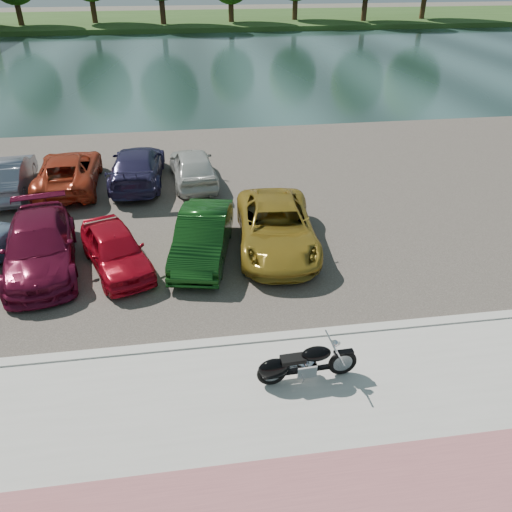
{
  "coord_description": "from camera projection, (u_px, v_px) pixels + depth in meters",
  "views": [
    {
      "loc": [
        -1.26,
        -7.55,
        8.39
      ],
      "look_at": [
        0.46,
        4.35,
        1.1
      ],
      "focal_mm": 35.0,
      "sensor_mm": 36.0,
      "label": 1
    }
  ],
  "objects": [
    {
      "name": "car_12",
      "position": [
        193.0,
        166.0,
        20.9
      ],
      "size": [
        2.13,
        4.48,
        1.48
      ],
      "primitive_type": "imported",
      "rotation": [
        0.0,
        0.0,
        3.23
      ],
      "color": "silver",
      "rests_on": "parking_lot"
    },
    {
      "name": "motorcycle",
      "position": [
        298.0,
        365.0,
        11.1
      ],
      "size": [
        2.33,
        0.75,
        1.05
      ],
      "rotation": [
        0.0,
        0.0,
        0.05
      ],
      "color": "black",
      "rests_on": "promenade"
    },
    {
      "name": "ground",
      "position": [
        264.0,
        403.0,
        10.89
      ],
      "size": [
        200.0,
        200.0,
        0.0
      ],
      "primitive_type": "plane",
      "color": "#595447",
      "rests_on": "ground"
    },
    {
      "name": "car_9",
      "position": [
        8.0,
        176.0,
        19.95
      ],
      "size": [
        2.01,
        4.67,
        1.5
      ],
      "primitive_type": "imported",
      "rotation": [
        0.0,
        0.0,
        3.24
      ],
      "color": "slate",
      "rests_on": "parking_lot"
    },
    {
      "name": "car_6",
      "position": [
        276.0,
        227.0,
        16.26
      ],
      "size": [
        2.85,
        5.46,
        1.47
      ],
      "primitive_type": "imported",
      "rotation": [
        0.0,
        0.0,
        -0.08
      ],
      "color": "#A28225",
      "rests_on": "parking_lot"
    },
    {
      "name": "promenade",
      "position": [
        272.0,
        439.0,
        10.02
      ],
      "size": [
        60.0,
        6.0,
        0.1
      ],
      "primitive_type": "cube",
      "color": "#B7B5AC",
      "rests_on": "ground"
    },
    {
      "name": "car_5",
      "position": [
        203.0,
        236.0,
        15.74
      ],
      "size": [
        2.36,
        4.59,
        1.44
      ],
      "primitive_type": "imported",
      "rotation": [
        0.0,
        0.0,
        -0.2
      ],
      "color": "#0F3910",
      "rests_on": "parking_lot"
    },
    {
      "name": "pink_path",
      "position": [
        286.0,
        507.0,
        8.72
      ],
      "size": [
        60.0,
        2.0,
        0.01
      ],
      "primitive_type": "cube",
      "color": "#99565C",
      "rests_on": "promenade"
    },
    {
      "name": "far_bank",
      "position": [
        186.0,
        20.0,
        71.68
      ],
      "size": [
        120.0,
        24.0,
        0.6
      ],
      "primitive_type": "cube",
      "color": "#29491A",
      "rests_on": "ground"
    },
    {
      "name": "parking_lot",
      "position": [
        221.0,
        196.0,
        20.19
      ],
      "size": [
        60.0,
        18.0,
        0.04
      ],
      "primitive_type": "cube",
      "color": "#3C3731",
      "rests_on": "ground"
    },
    {
      "name": "car_11",
      "position": [
        137.0,
        166.0,
        20.92
      ],
      "size": [
        2.25,
        5.18,
        1.49
      ],
      "primitive_type": "imported",
      "rotation": [
        0.0,
        0.0,
        3.11
      ],
      "color": "#2D294F",
      "rests_on": "parking_lot"
    },
    {
      "name": "car_3",
      "position": [
        39.0,
        246.0,
        15.2
      ],
      "size": [
        2.91,
        5.34,
        1.47
      ],
      "primitive_type": "imported",
      "rotation": [
        0.0,
        0.0,
        0.18
      ],
      "color": "maroon",
      "rests_on": "parking_lot"
    },
    {
      "name": "car_10",
      "position": [
        68.0,
        171.0,
        20.5
      ],
      "size": [
        2.58,
        5.2,
        1.42
      ],
      "primitive_type": "imported",
      "rotation": [
        0.0,
        0.0,
        3.19
      ],
      "color": "#AC361C",
      "rests_on": "parking_lot"
    },
    {
      "name": "car_4",
      "position": [
        115.0,
        249.0,
        15.18
      ],
      "size": [
        2.82,
        4.15,
        1.31
      ],
      "primitive_type": "imported",
      "rotation": [
        0.0,
        0.0,
        0.36
      ],
      "color": "#AE0B1C",
      "rests_on": "parking_lot"
    },
    {
      "name": "river",
      "position": [
        194.0,
        63.0,
        44.75
      ],
      "size": [
        120.0,
        40.0,
        0.0
      ],
      "primitive_type": "cube",
      "color": "#192D29",
      "rests_on": "ground"
    },
    {
      "name": "kerb",
      "position": [
        251.0,
        340.0,
        12.55
      ],
      "size": [
        60.0,
        0.3,
        0.14
      ],
      "primitive_type": "cube",
      "color": "#B7B5AC",
      "rests_on": "ground"
    }
  ]
}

